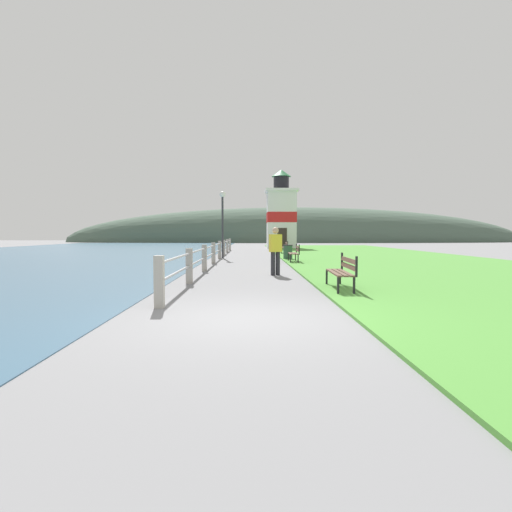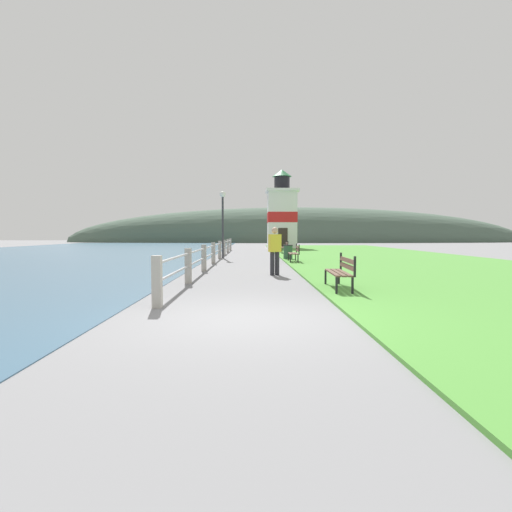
% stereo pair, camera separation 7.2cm
% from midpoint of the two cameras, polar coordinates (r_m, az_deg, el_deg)
% --- Properties ---
extents(ground_plane, '(160.00, 160.00, 0.00)m').
position_cam_midpoint_polar(ground_plane, '(6.98, -1.65, -8.92)').
color(ground_plane, slate).
extents(grass_verge, '(12.00, 49.34, 0.06)m').
position_cam_midpoint_polar(grass_verge, '(24.56, 17.53, -0.28)').
color(grass_verge, '#4C8E38').
rests_on(grass_verge, ground_plane).
extents(water_strip, '(24.00, 78.94, 0.01)m').
position_cam_midpoint_polar(water_strip, '(27.42, -32.57, -0.33)').
color(water_strip, '#385B75').
rests_on(water_strip, ground_plane).
extents(seawall_railing, '(0.18, 27.14, 1.04)m').
position_cam_midpoint_polar(seawall_railing, '(21.40, -5.72, 0.88)').
color(seawall_railing, '#A8A399').
rests_on(seawall_railing, ground_plane).
extents(park_bench_near, '(0.55, 1.87, 0.94)m').
position_cam_midpoint_polar(park_bench_near, '(10.44, 12.11, -1.95)').
color(park_bench_near, brown).
rests_on(park_bench_near, ground_plane).
extents(park_bench_midway, '(0.53, 1.64, 0.94)m').
position_cam_midpoint_polar(park_bench_midway, '(20.10, 5.47, 0.56)').
color(park_bench_midway, brown).
rests_on(park_bench_midway, ground_plane).
extents(park_bench_far, '(0.48, 1.80, 0.94)m').
position_cam_midpoint_polar(park_bench_far, '(28.91, 4.03, 1.38)').
color(park_bench_far, brown).
rests_on(park_bench_far, ground_plane).
extents(lighthouse, '(3.19, 3.19, 7.75)m').
position_cam_midpoint_polar(lighthouse, '(39.70, 3.56, 5.89)').
color(lighthouse, white).
rests_on(lighthouse, ground_plane).
extents(person_strolling, '(0.46, 0.35, 1.69)m').
position_cam_midpoint_polar(person_strolling, '(14.02, 2.65, 0.97)').
color(person_strolling, '#28282D').
rests_on(person_strolling, ground_plane).
extents(trash_bin, '(0.54, 0.54, 0.84)m').
position_cam_midpoint_polar(trash_bin, '(22.25, 4.49, 0.53)').
color(trash_bin, '#2D5138').
rests_on(trash_bin, ground_plane).
extents(lamp_post, '(0.36, 0.36, 3.96)m').
position_cam_midpoint_polar(lamp_post, '(23.79, -4.89, 6.28)').
color(lamp_post, '#333338').
rests_on(lamp_post, ground_plane).
extents(distant_hillside, '(80.00, 16.00, 12.00)m').
position_cam_midpoint_polar(distant_hillside, '(70.17, 5.65, 2.02)').
color(distant_hillside, '#475B4C').
rests_on(distant_hillside, ground_plane).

